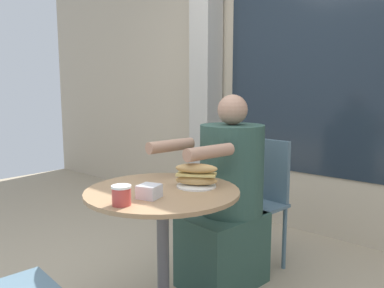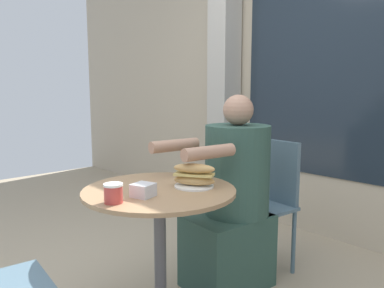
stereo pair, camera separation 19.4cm
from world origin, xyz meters
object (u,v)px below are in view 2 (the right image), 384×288
cafe_table (160,226)px  drink_cup (113,193)px  seated_diner (232,206)px  sandwich_on_plate (194,176)px  diner_chair (268,193)px

cafe_table → drink_cup: drink_cup is taller
cafe_table → drink_cup: size_ratio=8.88×
seated_diner → sandwich_on_plate: bearing=112.0°
diner_chair → sandwich_on_plate: 0.83m
diner_chair → sandwich_on_plate: size_ratio=3.95×
diner_chair → drink_cup: (0.08, -1.22, 0.24)m
cafe_table → diner_chair: 0.93m
cafe_table → sandwich_on_plate: bearing=59.9°
diner_chair → sandwich_on_plate: (0.11, -0.78, 0.26)m
diner_chair → sandwich_on_plate: diner_chair is taller
seated_diner → sandwich_on_plate: size_ratio=5.34×
sandwich_on_plate → drink_cup: bearing=-94.4°
drink_cup → sandwich_on_plate: bearing=85.6°
seated_diner → drink_cup: seated_diner is taller
cafe_table → diner_chair: (-0.02, 0.93, -0.01)m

